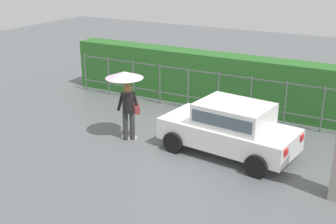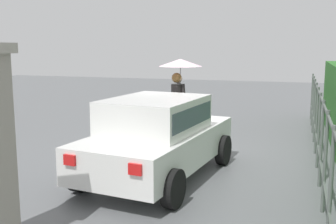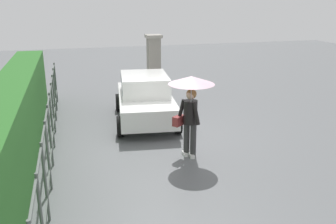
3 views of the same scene
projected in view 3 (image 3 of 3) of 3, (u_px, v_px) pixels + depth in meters
ground_plane at (159, 138)px, 10.31m from camera, size 40.00×40.00×0.00m
car at (145, 96)px, 11.55m from camera, size 3.89×2.21×1.48m
pedestrian at (191, 96)px, 8.63m from camera, size 1.10×1.10×2.07m
gate_pillar at (154, 65)px, 14.52m from camera, size 0.60×0.60×2.42m
fence_section at (51, 125)px, 8.91m from camera, size 10.37×0.05×1.50m
hedge_row at (14, 123)px, 8.66m from camera, size 11.32×0.90×1.90m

